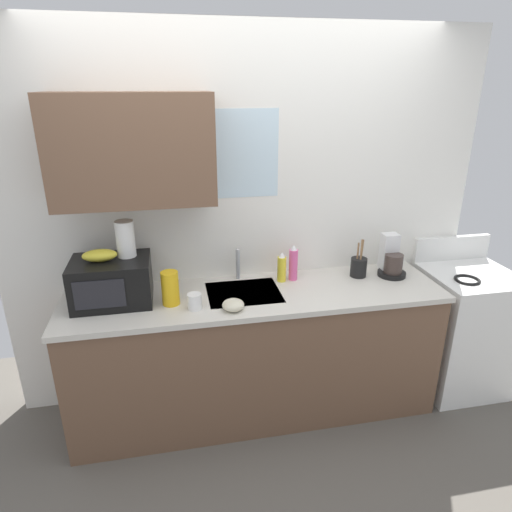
{
  "coord_description": "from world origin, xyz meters",
  "views": [
    {
      "loc": [
        -0.5,
        -2.5,
        2.14
      ],
      "look_at": [
        0.0,
        0.0,
        1.15
      ],
      "focal_mm": 31.21,
      "sensor_mm": 36.0,
      "label": 1
    }
  ],
  "objects_px": {
    "dish_soap_bottle_pink": "(293,263)",
    "cereal_canister": "(170,288)",
    "paper_towel_roll": "(125,239)",
    "utensil_crock": "(359,267)",
    "coffee_maker": "(391,260)",
    "small_bowl": "(233,305)",
    "dish_soap_bottle_yellow": "(282,268)",
    "mug_white": "(195,301)",
    "banana_bunch": "(100,255)",
    "stove_range": "(462,328)",
    "microwave": "(112,281)"
  },
  "relations": [
    {
      "from": "dish_soap_bottle_pink",
      "to": "cereal_canister",
      "type": "relative_size",
      "value": 1.19
    },
    {
      "from": "cereal_canister",
      "to": "paper_towel_roll",
      "type": "bearing_deg",
      "value": 147.99
    },
    {
      "from": "cereal_canister",
      "to": "utensil_crock",
      "type": "bearing_deg",
      "value": 7.6
    },
    {
      "from": "coffee_maker",
      "to": "small_bowl",
      "type": "xyz_separation_m",
      "value": [
        -1.15,
        -0.31,
        -0.07
      ]
    },
    {
      "from": "small_bowl",
      "to": "dish_soap_bottle_pink",
      "type": "bearing_deg",
      "value": 37.51
    },
    {
      "from": "utensil_crock",
      "to": "dish_soap_bottle_pink",
      "type": "bearing_deg",
      "value": 175.64
    },
    {
      "from": "dish_soap_bottle_yellow",
      "to": "mug_white",
      "type": "relative_size",
      "value": 2.17
    },
    {
      "from": "banana_bunch",
      "to": "paper_towel_roll",
      "type": "distance_m",
      "value": 0.18
    },
    {
      "from": "banana_bunch",
      "to": "dish_soap_bottle_pink",
      "type": "bearing_deg",
      "value": 4.95
    },
    {
      "from": "paper_towel_roll",
      "to": "dish_soap_bottle_yellow",
      "type": "distance_m",
      "value": 1.02
    },
    {
      "from": "utensil_crock",
      "to": "small_bowl",
      "type": "height_order",
      "value": "utensil_crock"
    },
    {
      "from": "stove_range",
      "to": "cereal_canister",
      "type": "distance_m",
      "value": 2.15
    },
    {
      "from": "utensil_crock",
      "to": "small_bowl",
      "type": "distance_m",
      "value": 0.97
    },
    {
      "from": "banana_bunch",
      "to": "cereal_canister",
      "type": "distance_m",
      "value": 0.45
    },
    {
      "from": "paper_towel_roll",
      "to": "mug_white",
      "type": "relative_size",
      "value": 2.32
    },
    {
      "from": "dish_soap_bottle_pink",
      "to": "cereal_canister",
      "type": "height_order",
      "value": "dish_soap_bottle_pink"
    },
    {
      "from": "paper_towel_roll",
      "to": "dish_soap_bottle_pink",
      "type": "bearing_deg",
      "value": 2.95
    },
    {
      "from": "stove_range",
      "to": "mug_white",
      "type": "distance_m",
      "value": 2.01
    },
    {
      "from": "microwave",
      "to": "coffee_maker",
      "type": "xyz_separation_m",
      "value": [
        1.84,
        0.06,
        -0.03
      ]
    },
    {
      "from": "paper_towel_roll",
      "to": "dish_soap_bottle_pink",
      "type": "distance_m",
      "value": 1.09
    },
    {
      "from": "banana_bunch",
      "to": "paper_towel_roll",
      "type": "xyz_separation_m",
      "value": [
        0.15,
        0.05,
        0.08
      ]
    },
    {
      "from": "dish_soap_bottle_pink",
      "to": "small_bowl",
      "type": "relative_size",
      "value": 1.91
    },
    {
      "from": "coffee_maker",
      "to": "dish_soap_bottle_pink",
      "type": "height_order",
      "value": "coffee_maker"
    },
    {
      "from": "paper_towel_roll",
      "to": "small_bowl",
      "type": "distance_m",
      "value": 0.75
    },
    {
      "from": "paper_towel_roll",
      "to": "cereal_canister",
      "type": "bearing_deg",
      "value": -32.01
    },
    {
      "from": "paper_towel_roll",
      "to": "utensil_crock",
      "type": "xyz_separation_m",
      "value": [
        1.51,
        0.02,
        -0.31
      ]
    },
    {
      "from": "stove_range",
      "to": "small_bowl",
      "type": "distance_m",
      "value": 1.8
    },
    {
      "from": "utensil_crock",
      "to": "banana_bunch",
      "type": "bearing_deg",
      "value": -177.6
    },
    {
      "from": "banana_bunch",
      "to": "utensil_crock",
      "type": "relative_size",
      "value": 0.73
    },
    {
      "from": "stove_range",
      "to": "paper_towel_roll",
      "type": "height_order",
      "value": "paper_towel_roll"
    },
    {
      "from": "stove_range",
      "to": "cereal_canister",
      "type": "height_order",
      "value": "cereal_canister"
    },
    {
      "from": "coffee_maker",
      "to": "small_bowl",
      "type": "bearing_deg",
      "value": -164.96
    },
    {
      "from": "banana_bunch",
      "to": "cereal_canister",
      "type": "relative_size",
      "value": 0.96
    },
    {
      "from": "banana_bunch",
      "to": "dish_soap_bottle_yellow",
      "type": "bearing_deg",
      "value": 4.84
    },
    {
      "from": "banana_bunch",
      "to": "coffee_maker",
      "type": "distance_m",
      "value": 1.9
    },
    {
      "from": "paper_towel_roll",
      "to": "utensil_crock",
      "type": "bearing_deg",
      "value": 0.75
    },
    {
      "from": "dish_soap_bottle_yellow",
      "to": "stove_range",
      "type": "bearing_deg",
      "value": -6.01
    },
    {
      "from": "microwave",
      "to": "cereal_canister",
      "type": "relative_size",
      "value": 2.22
    },
    {
      "from": "paper_towel_roll",
      "to": "utensil_crock",
      "type": "relative_size",
      "value": 0.8
    },
    {
      "from": "banana_bunch",
      "to": "dish_soap_bottle_pink",
      "type": "height_order",
      "value": "banana_bunch"
    },
    {
      "from": "coffee_maker",
      "to": "dish_soap_bottle_yellow",
      "type": "distance_m",
      "value": 0.77
    },
    {
      "from": "stove_range",
      "to": "small_bowl",
      "type": "relative_size",
      "value": 8.31
    },
    {
      "from": "dish_soap_bottle_pink",
      "to": "utensil_crock",
      "type": "relative_size",
      "value": 0.9
    },
    {
      "from": "stove_range",
      "to": "dish_soap_bottle_pink",
      "type": "xyz_separation_m",
      "value": [
        -1.27,
        0.15,
        0.56
      ]
    },
    {
      "from": "microwave",
      "to": "coffee_maker",
      "type": "relative_size",
      "value": 1.64
    },
    {
      "from": "small_bowl",
      "to": "coffee_maker",
      "type": "bearing_deg",
      "value": 15.04
    },
    {
      "from": "mug_white",
      "to": "coffee_maker",
      "type": "bearing_deg",
      "value": 10.29
    },
    {
      "from": "stove_range",
      "to": "paper_towel_roll",
      "type": "distance_m",
      "value": 2.47
    },
    {
      "from": "cereal_canister",
      "to": "stove_range",
      "type": "bearing_deg",
      "value": 1.47
    },
    {
      "from": "banana_bunch",
      "to": "mug_white",
      "type": "distance_m",
      "value": 0.61
    }
  ]
}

